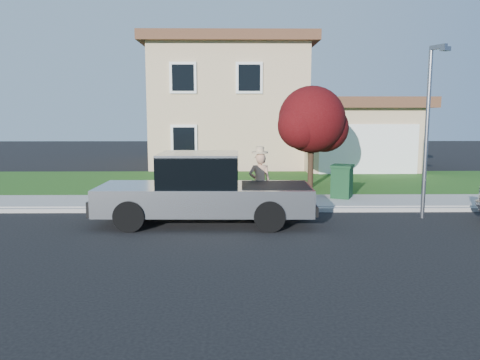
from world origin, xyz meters
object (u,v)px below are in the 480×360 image
ornamental_tree (313,123)px  street_lamp (429,122)px  trash_bin (342,181)px  woman (260,182)px  pickup_truck (204,191)px

ornamental_tree → street_lamp: size_ratio=0.82×
ornamental_tree → trash_bin: (0.57, -2.59, -1.84)m
ornamental_tree → trash_bin: size_ratio=3.55×
woman → trash_bin: size_ratio=1.80×
pickup_truck → ornamental_tree: ornamental_tree is taller
street_lamp → ornamental_tree: bearing=90.2°
woman → ornamental_tree: (2.21, 4.30, 1.62)m
pickup_truck → woman: 1.98m
pickup_truck → trash_bin: pickup_truck is taller
pickup_truck → trash_bin: 5.24m
ornamental_tree → pickup_truck: bearing=-123.9°
ornamental_tree → trash_bin: 3.22m
pickup_truck → woman: bearing=40.4°
woman → street_lamp: street_lamp is taller
trash_bin → ornamental_tree: bearing=126.6°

